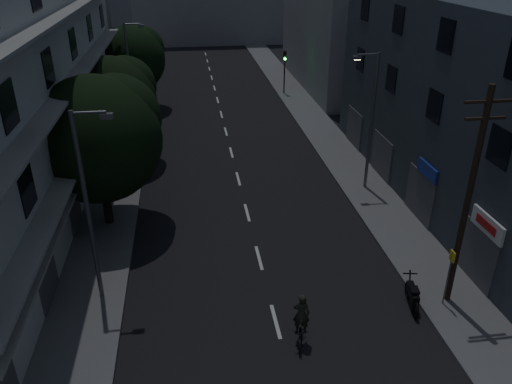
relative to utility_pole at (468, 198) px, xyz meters
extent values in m
plane|color=black|center=(-7.26, 18.30, -4.87)|extent=(160.00, 160.00, 0.00)
cube|color=#565659|center=(-14.76, 18.30, -4.79)|extent=(3.00, 90.00, 0.15)
cube|color=#565659|center=(0.24, 18.30, -4.79)|extent=(3.00, 90.00, 0.15)
cube|color=beige|center=(-7.26, -0.20, -4.86)|extent=(0.15, 2.00, 0.01)
cube|color=beige|center=(-7.26, 4.30, -4.86)|extent=(0.15, 2.00, 0.01)
cube|color=beige|center=(-7.26, 8.80, -4.86)|extent=(0.15, 2.00, 0.01)
cube|color=beige|center=(-7.26, 13.30, -4.86)|extent=(0.15, 2.00, 0.01)
cube|color=beige|center=(-7.26, 17.80, -4.86)|extent=(0.15, 2.00, 0.01)
cube|color=beige|center=(-7.26, 22.30, -4.86)|extent=(0.15, 2.00, 0.01)
cube|color=beige|center=(-7.26, 26.80, -4.86)|extent=(0.15, 2.00, 0.01)
cube|color=beige|center=(-7.26, 31.30, -4.86)|extent=(0.15, 2.00, 0.01)
cube|color=beige|center=(-7.26, 35.80, -4.86)|extent=(0.15, 2.00, 0.01)
cube|color=beige|center=(-7.26, 40.30, -4.86)|extent=(0.15, 2.00, 0.01)
cube|color=beige|center=(-7.26, 44.80, -4.86)|extent=(0.15, 2.00, 0.01)
cube|color=beige|center=(-7.26, 49.30, -4.86)|extent=(0.15, 2.00, 0.01)
cube|color=beige|center=(-7.26, 53.80, -4.86)|extent=(0.15, 2.00, 0.01)
cube|color=#B7B8B2|center=(-19.26, 11.30, 2.13)|extent=(6.00, 36.00, 14.00)
cube|color=black|center=(-16.24, 2.30, -2.87)|extent=(0.06, 1.60, 1.60)
cube|color=black|center=(-16.24, 8.30, -2.87)|extent=(0.06, 1.60, 1.60)
cube|color=black|center=(-16.24, 14.30, -2.87)|extent=(0.06, 1.60, 1.60)
cube|color=black|center=(-16.24, 20.30, -2.87)|extent=(0.06, 1.60, 1.60)
cube|color=black|center=(-16.24, 26.30, -2.87)|extent=(0.06, 1.60, 1.60)
cube|color=black|center=(-16.24, 2.30, 0.33)|extent=(0.06, 1.60, 1.60)
cube|color=black|center=(-16.24, 8.30, 0.33)|extent=(0.06, 1.60, 1.60)
cube|color=black|center=(-16.24, 14.30, 0.33)|extent=(0.06, 1.60, 1.60)
cube|color=black|center=(-16.24, 20.30, 0.33)|extent=(0.06, 1.60, 1.60)
cube|color=black|center=(-16.24, 26.30, 0.33)|extent=(0.06, 1.60, 1.60)
cube|color=black|center=(-16.24, 2.30, 3.53)|extent=(0.06, 1.60, 1.60)
cube|color=black|center=(-16.24, 8.30, 3.53)|extent=(0.06, 1.60, 1.60)
cube|color=black|center=(-16.24, 14.30, 3.53)|extent=(0.06, 1.60, 1.60)
cube|color=black|center=(-16.24, 20.30, 3.53)|extent=(0.06, 1.60, 1.60)
cube|color=black|center=(-16.24, 26.30, 3.53)|extent=(0.06, 1.60, 1.60)
cube|color=gray|center=(-15.76, 11.30, -0.87)|extent=(1.00, 32.40, 0.12)
cube|color=gray|center=(-15.76, 11.30, 2.33)|extent=(1.00, 32.40, 0.12)
cube|color=gray|center=(-15.76, 11.30, 5.53)|extent=(1.00, 32.40, 0.12)
cube|color=gray|center=(-15.86, 11.30, -1.77)|extent=(0.80, 32.40, 0.12)
cube|color=#424247|center=(-16.23, 2.30, -3.47)|extent=(0.06, 2.40, 2.40)
cube|color=#424247|center=(-16.23, 8.30, -3.47)|extent=(0.06, 2.40, 2.40)
cube|color=#424247|center=(-16.23, 14.30, -3.47)|extent=(0.06, 2.40, 2.40)
cube|color=#424247|center=(-16.23, 20.30, -3.47)|extent=(0.06, 2.40, 2.40)
cube|color=#424247|center=(-16.23, 26.30, -3.47)|extent=(0.06, 2.40, 2.40)
cube|color=#2C323C|center=(4.74, 7.30, 0.63)|extent=(6.00, 28.00, 11.00)
cube|color=black|center=(1.72, 1.30, 1.43)|extent=(0.06, 1.40, 1.50)
cube|color=black|center=(1.72, 6.80, 1.43)|extent=(0.06, 1.40, 1.50)
cube|color=black|center=(1.72, 12.30, 1.43)|extent=(0.06, 1.40, 1.50)
cube|color=black|center=(1.72, 17.80, 1.43)|extent=(0.06, 1.40, 1.50)
cube|color=black|center=(1.72, 6.80, 4.73)|extent=(0.06, 1.40, 1.50)
cube|color=black|center=(1.72, 12.30, 4.73)|extent=(0.06, 1.40, 1.50)
cube|color=black|center=(1.72, 17.80, 4.73)|extent=(0.06, 1.40, 1.50)
cube|color=#424247|center=(1.71, 1.30, -3.47)|extent=(0.06, 3.00, 2.60)
cube|color=#424247|center=(1.71, 6.80, -3.47)|extent=(0.06, 3.00, 2.60)
cube|color=#424247|center=(1.71, 12.30, -3.47)|extent=(0.06, 3.00, 2.60)
cube|color=#424247|center=(1.71, 17.80, -3.47)|extent=(0.06, 3.00, 2.60)
cube|color=silver|center=(1.64, 0.80, -1.77)|extent=(0.12, 2.20, 0.80)
cube|color=#B21414|center=(1.56, 0.80, -1.77)|extent=(0.02, 1.40, 0.36)
cube|color=navy|center=(1.64, 6.30, -1.77)|extent=(0.12, 2.00, 0.70)
cube|color=slate|center=(-19.26, 41.30, 3.13)|extent=(6.00, 20.00, 16.00)
cube|color=slate|center=(4.74, 35.30, 1.63)|extent=(6.00, 20.00, 13.00)
cube|color=slate|center=(-7.26, 63.30, 0.13)|extent=(24.00, 8.00, 10.00)
cylinder|color=black|center=(-14.64, 8.56, -2.61)|extent=(0.44, 0.44, 4.21)
sphere|color=black|center=(-14.64, 8.56, -0.08)|extent=(6.32, 6.32, 6.32)
sphere|color=black|center=(-13.69, 9.35, 0.71)|extent=(4.42, 4.42, 4.42)
sphere|color=black|center=(-15.43, 7.93, 0.39)|extent=(4.11, 4.11, 4.11)
cylinder|color=black|center=(-14.94, 16.92, -2.82)|extent=(0.44, 0.44, 3.79)
sphere|color=black|center=(-14.94, 16.92, -0.55)|extent=(5.71, 5.71, 5.71)
sphere|color=black|center=(-14.08, 17.63, 0.17)|extent=(4.00, 4.00, 4.00)
sphere|color=black|center=(-15.65, 16.34, -0.12)|extent=(3.71, 3.71, 3.71)
cylinder|color=black|center=(-14.70, 29.49, -2.78)|extent=(0.44, 0.44, 3.88)
sphere|color=black|center=(-14.70, 29.49, -0.45)|extent=(5.79, 5.79, 5.79)
sphere|color=black|center=(-13.83, 30.21, 0.27)|extent=(4.05, 4.05, 4.05)
sphere|color=black|center=(-15.43, 28.91, -0.02)|extent=(3.76, 3.76, 3.76)
cylinder|color=black|center=(-0.62, 32.30, -3.12)|extent=(0.12, 0.12, 3.20)
cube|color=black|center=(-0.62, 32.30, -1.07)|extent=(0.28, 0.22, 0.90)
sphere|color=black|center=(-0.62, 32.15, -0.74)|extent=(0.22, 0.22, 0.22)
sphere|color=#3F330C|center=(-0.62, 32.15, -1.04)|extent=(0.22, 0.22, 0.22)
sphere|color=#0CFF26|center=(-0.62, 32.15, -1.34)|extent=(0.22, 0.22, 0.22)
cylinder|color=black|center=(-13.91, 32.28, -3.12)|extent=(0.12, 0.12, 3.20)
cube|color=black|center=(-13.91, 32.28, -1.07)|extent=(0.28, 0.22, 0.90)
sphere|color=black|center=(-13.91, 32.13, -0.74)|extent=(0.22, 0.22, 0.22)
sphere|color=#3F330C|center=(-13.91, 32.13, -1.04)|extent=(0.22, 0.22, 0.22)
sphere|color=#0CFF26|center=(-13.91, 32.13, -1.34)|extent=(0.22, 0.22, 0.22)
cylinder|color=#505157|center=(-14.23, 2.31, -0.72)|extent=(0.18, 0.18, 8.00)
cylinder|color=#505157|center=(-13.63, 2.31, 3.18)|extent=(1.20, 0.10, 0.10)
cube|color=#505157|center=(-13.03, 2.31, 3.03)|extent=(0.45, 0.25, 0.18)
cube|color=#4C4C4C|center=(-13.03, 2.31, 2.93)|extent=(0.35, 0.18, 0.04)
cylinder|color=#585960|center=(0.21, 10.81, -0.72)|extent=(0.18, 0.18, 8.00)
cylinder|color=#585960|center=(-0.39, 10.81, 3.18)|extent=(1.20, 0.10, 0.10)
cube|color=#585960|center=(-0.99, 10.81, 3.03)|extent=(0.45, 0.25, 0.18)
cube|color=#FFD88C|center=(-0.99, 10.81, 2.93)|extent=(0.35, 0.18, 0.04)
cylinder|color=slate|center=(-14.42, 24.22, -0.72)|extent=(0.18, 0.18, 8.00)
cylinder|color=slate|center=(-13.82, 24.22, 3.18)|extent=(1.20, 0.10, 0.10)
cube|color=slate|center=(-13.22, 24.22, 3.03)|extent=(0.45, 0.25, 0.18)
cube|color=#4C4C4C|center=(-13.22, 24.22, 2.93)|extent=(0.35, 0.18, 0.04)
cylinder|color=black|center=(0.00, 0.00, -0.22)|extent=(0.24, 0.24, 9.00)
cube|color=black|center=(0.00, 0.00, 3.68)|extent=(1.80, 0.10, 0.10)
cube|color=black|center=(0.00, 0.00, 3.08)|extent=(1.50, 0.10, 0.10)
cylinder|color=#595B60|center=(-0.31, -0.25, -3.47)|extent=(0.06, 0.06, 2.50)
cube|color=yellow|center=(-0.31, -0.25, -2.42)|extent=(0.05, 0.35, 0.45)
torus|color=black|center=(-1.71, -0.69, -4.55)|extent=(0.25, 0.76, 0.76)
torus|color=black|center=(-1.47, 0.57, -4.55)|extent=(0.25, 0.76, 0.76)
cube|color=black|center=(-1.59, -0.06, -4.21)|extent=(0.48, 1.20, 0.37)
cube|color=black|center=(-1.62, -0.22, -3.93)|extent=(0.40, 0.53, 0.11)
cylinder|color=black|center=(-1.48, 0.52, -4.07)|extent=(0.15, 0.47, 0.90)
cube|color=black|center=(-1.46, 0.62, -3.75)|extent=(0.59, 0.15, 0.04)
imported|color=black|center=(-6.55, -1.39, -4.42)|extent=(0.96, 1.79, 0.89)
imported|color=black|center=(-6.55, -1.39, -3.57)|extent=(0.70, 0.54, 1.71)
camera|label=1|loc=(-10.19, -15.27, 8.48)|focal=35.00mm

